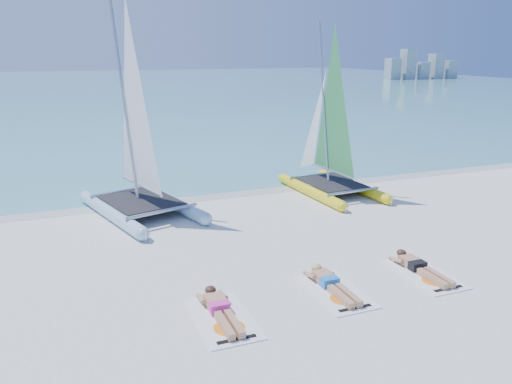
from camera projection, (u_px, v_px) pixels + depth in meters
ground at (287, 251)px, 12.20m from camera, size 140.00×140.00×0.00m
sea at (96, 86)px, 68.70m from camera, size 140.00×115.00×0.01m
wet_sand_strip at (220, 193)px, 17.14m from camera, size 140.00×1.40×0.01m
distant_skyline at (420, 67)px, 85.96m from camera, size 14.00×2.00×5.00m
catamaran_blue at (136, 149)px, 14.58m from camera, size 3.50×5.21×6.51m
catamaran_yellow at (326, 138)px, 17.05m from camera, size 2.34×4.67×5.87m
towel_a at (223, 319)px, 9.10m from camera, size 1.00×1.85×0.02m
sunbather_a at (220, 308)px, 9.24m from camera, size 0.37×1.73×0.26m
towel_b at (335, 291)px, 10.13m from camera, size 1.00×1.85×0.02m
sunbather_b at (331, 283)px, 10.27m from camera, size 0.37×1.73×0.26m
towel_c at (424, 274)px, 10.90m from camera, size 1.00×1.85×0.02m
sunbather_c at (419, 266)px, 11.04m from camera, size 0.37×1.73×0.26m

